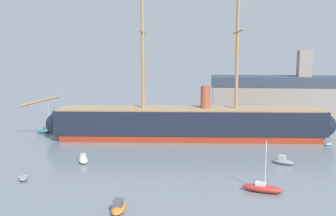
{
  "coord_description": "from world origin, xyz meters",
  "views": [
    {
      "loc": [
        7.27,
        -20.77,
        16.94
      ],
      "look_at": [
        0.5,
        39.27,
        8.38
      ],
      "focal_mm": 40.28,
      "sensor_mm": 36.0,
      "label": 1
    }
  ],
  "objects_px": {
    "motorboat_near_centre": "(119,207)",
    "dockside_warehouse_right": "(286,98)",
    "dinghy_far_right": "(329,144)",
    "dinghy_mid_left": "(23,178)",
    "motorboat_alongside_bow": "(83,160)",
    "motorboat_alongside_stern": "(283,161)",
    "sailboat_distant_centre": "(186,127)",
    "sailboat_mid_right": "(262,188)",
    "tall_ship": "(189,123)",
    "sailboat_far_left": "(48,130)"
  },
  "relations": [
    {
      "from": "motorboat_alongside_bow",
      "to": "sailboat_distant_centre",
      "type": "xyz_separation_m",
      "value": [
        14.47,
        29.37,
        -0.06
      ]
    },
    {
      "from": "sailboat_distant_centre",
      "to": "motorboat_alongside_bow",
      "type": "bearing_deg",
      "value": -116.22
    },
    {
      "from": "motorboat_alongside_bow",
      "to": "sailboat_distant_centre",
      "type": "relative_size",
      "value": 0.7
    },
    {
      "from": "sailboat_far_left",
      "to": "sailboat_distant_centre",
      "type": "xyz_separation_m",
      "value": [
        29.86,
        7.88,
        -0.12
      ]
    },
    {
      "from": "sailboat_distant_centre",
      "to": "motorboat_alongside_stern",
      "type": "bearing_deg",
      "value": -57.83
    },
    {
      "from": "motorboat_near_centre",
      "to": "tall_ship",
      "type": "bearing_deg",
      "value": 81.35
    },
    {
      "from": "dinghy_mid_left",
      "to": "motorboat_alongside_stern",
      "type": "relative_size",
      "value": 0.81
    },
    {
      "from": "motorboat_near_centre",
      "to": "dockside_warehouse_right",
      "type": "height_order",
      "value": "dockside_warehouse_right"
    },
    {
      "from": "motorboat_alongside_stern",
      "to": "dockside_warehouse_right",
      "type": "xyz_separation_m",
      "value": [
        8.0,
        41.22,
        5.25
      ]
    },
    {
      "from": "motorboat_alongside_bow",
      "to": "dockside_warehouse_right",
      "type": "xyz_separation_m",
      "value": [
        39.29,
        43.85,
        5.24
      ]
    },
    {
      "from": "motorboat_near_centre",
      "to": "dockside_warehouse_right",
      "type": "distance_m",
      "value": 68.47
    },
    {
      "from": "dockside_warehouse_right",
      "to": "motorboat_alongside_stern",
      "type": "bearing_deg",
      "value": -100.98
    },
    {
      "from": "sailboat_far_left",
      "to": "dockside_warehouse_right",
      "type": "relative_size",
      "value": 0.16
    },
    {
      "from": "motorboat_alongside_stern",
      "to": "dockside_warehouse_right",
      "type": "bearing_deg",
      "value": 79.02
    },
    {
      "from": "motorboat_near_centre",
      "to": "dinghy_far_right",
      "type": "xyz_separation_m",
      "value": [
        32.19,
        34.37,
        -0.32
      ]
    },
    {
      "from": "dinghy_mid_left",
      "to": "dinghy_far_right",
      "type": "height_order",
      "value": "dinghy_mid_left"
    },
    {
      "from": "motorboat_alongside_bow",
      "to": "motorboat_alongside_stern",
      "type": "distance_m",
      "value": 31.4
    },
    {
      "from": "dinghy_mid_left",
      "to": "dockside_warehouse_right",
      "type": "bearing_deg",
      "value": 49.76
    },
    {
      "from": "motorboat_near_centre",
      "to": "sailboat_mid_right",
      "type": "distance_m",
      "value": 18.11
    },
    {
      "from": "motorboat_near_centre",
      "to": "sailboat_far_left",
      "type": "height_order",
      "value": "sailboat_far_left"
    },
    {
      "from": "sailboat_far_left",
      "to": "motorboat_near_centre",
      "type": "bearing_deg",
      "value": -57.06
    },
    {
      "from": "tall_ship",
      "to": "motorboat_near_centre",
      "type": "distance_m",
      "value": 37.26
    },
    {
      "from": "dinghy_mid_left",
      "to": "dockside_warehouse_right",
      "type": "relative_size",
      "value": 0.07
    },
    {
      "from": "sailboat_mid_right",
      "to": "sailboat_distant_centre",
      "type": "bearing_deg",
      "value": 106.91
    },
    {
      "from": "sailboat_far_left",
      "to": "dinghy_far_right",
      "type": "relative_size",
      "value": 3.64
    },
    {
      "from": "sailboat_distant_centre",
      "to": "dockside_warehouse_right",
      "type": "relative_size",
      "value": 0.12
    },
    {
      "from": "motorboat_alongside_bow",
      "to": "dinghy_far_right",
      "type": "xyz_separation_m",
      "value": [
        42.3,
        16.49,
        -0.28
      ]
    },
    {
      "from": "dinghy_far_right",
      "to": "dockside_warehouse_right",
      "type": "relative_size",
      "value": 0.04
    },
    {
      "from": "tall_ship",
      "to": "dinghy_mid_left",
      "type": "height_order",
      "value": "tall_ship"
    },
    {
      "from": "tall_ship",
      "to": "dinghy_mid_left",
      "type": "relative_size",
      "value": 22.29
    },
    {
      "from": "tall_ship",
      "to": "motorboat_alongside_stern",
      "type": "xyz_separation_m",
      "value": [
        15.59,
        -16.23,
        -2.81
      ]
    },
    {
      "from": "motorboat_near_centre",
      "to": "dinghy_mid_left",
      "type": "xyz_separation_m",
      "value": [
        -15.53,
        8.91,
        -0.21
      ]
    },
    {
      "from": "dockside_warehouse_right",
      "to": "motorboat_alongside_bow",
      "type": "bearing_deg",
      "value": -131.86
    },
    {
      "from": "motorboat_alongside_bow",
      "to": "sailboat_mid_right",
      "type": "bearing_deg",
      "value": -20.9
    },
    {
      "from": "dinghy_mid_left",
      "to": "sailboat_distant_centre",
      "type": "distance_m",
      "value": 43.19
    },
    {
      "from": "dinghy_far_right",
      "to": "dockside_warehouse_right",
      "type": "height_order",
      "value": "dockside_warehouse_right"
    },
    {
      "from": "dinghy_mid_left",
      "to": "motorboat_alongside_stern",
      "type": "distance_m",
      "value": 38.49
    },
    {
      "from": "dinghy_mid_left",
      "to": "sailboat_distant_centre",
      "type": "bearing_deg",
      "value": 62.59
    },
    {
      "from": "dinghy_mid_left",
      "to": "tall_ship",
      "type": "bearing_deg",
      "value": 52.81
    },
    {
      "from": "motorboat_near_centre",
      "to": "dinghy_mid_left",
      "type": "relative_size",
      "value": 1.26
    },
    {
      "from": "sailboat_far_left",
      "to": "dinghy_mid_left",
      "type": "bearing_deg",
      "value": -71.86
    },
    {
      "from": "motorboat_alongside_bow",
      "to": "sailboat_far_left",
      "type": "height_order",
      "value": "sailboat_far_left"
    },
    {
      "from": "sailboat_mid_right",
      "to": "dockside_warehouse_right",
      "type": "xyz_separation_m",
      "value": [
        12.82,
        53.95,
        5.18
      ]
    },
    {
      "from": "dinghy_far_right",
      "to": "dinghy_mid_left",
      "type": "bearing_deg",
      "value": -151.91
    },
    {
      "from": "motorboat_alongside_stern",
      "to": "sailboat_distant_centre",
      "type": "height_order",
      "value": "sailboat_distant_centre"
    },
    {
      "from": "dinghy_mid_left",
      "to": "dockside_warehouse_right",
      "type": "xyz_separation_m",
      "value": [
        44.7,
        52.81,
        5.42
      ]
    },
    {
      "from": "sailboat_distant_centre",
      "to": "dockside_warehouse_right",
      "type": "bearing_deg",
      "value": 30.25
    },
    {
      "from": "dinghy_far_right",
      "to": "motorboat_alongside_bow",
      "type": "bearing_deg",
      "value": -158.7
    },
    {
      "from": "motorboat_alongside_stern",
      "to": "sailboat_far_left",
      "type": "height_order",
      "value": "sailboat_far_left"
    },
    {
      "from": "sailboat_mid_right",
      "to": "motorboat_alongside_stern",
      "type": "distance_m",
      "value": 13.61
    }
  ]
}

